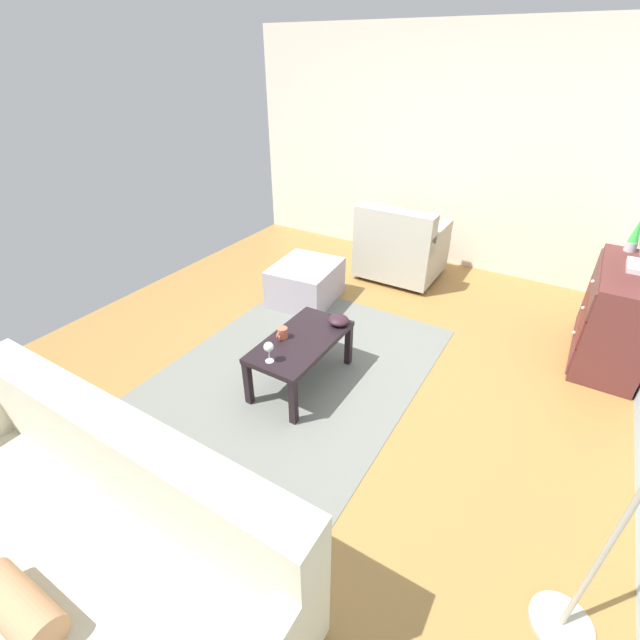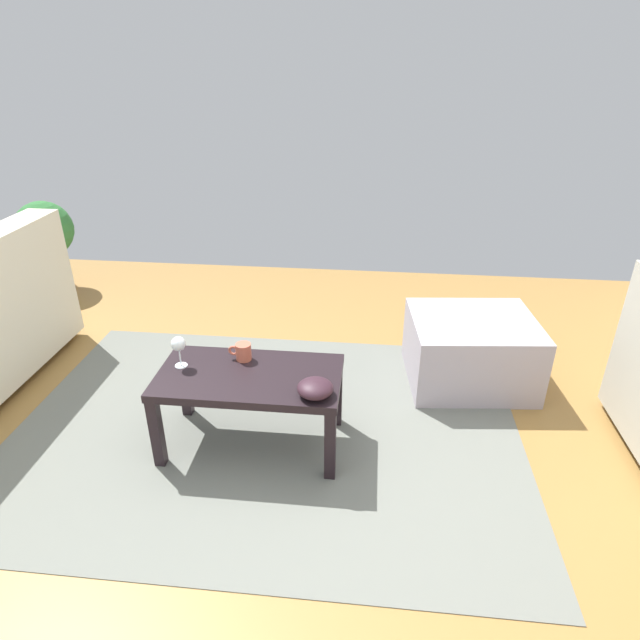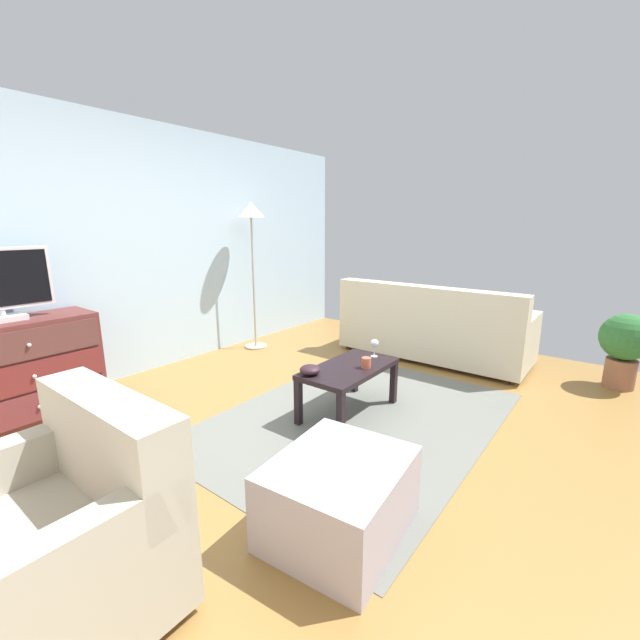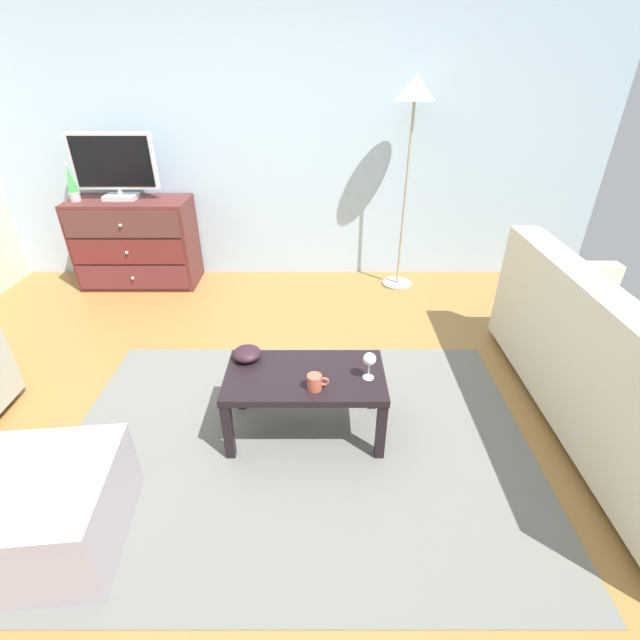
# 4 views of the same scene
# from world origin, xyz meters

# --- Properties ---
(ground_plane) EXTENTS (5.87, 4.97, 0.05)m
(ground_plane) POSITION_xyz_m (0.00, 0.00, -0.03)
(ground_plane) COLOR olive
(wall_plain_left) EXTENTS (0.12, 4.97, 2.54)m
(wall_plain_left) POSITION_xyz_m (-2.69, 0.00, 1.27)
(wall_plain_left) COLOR beige
(wall_plain_left) RESTS_ON ground_plane
(area_rug) EXTENTS (2.60, 1.90, 0.01)m
(area_rug) POSITION_xyz_m (0.20, -0.20, 0.00)
(area_rug) COLOR slate
(area_rug) RESTS_ON ground_plane
(dresser) EXTENTS (1.06, 0.49, 0.81)m
(dresser) POSITION_xyz_m (-1.39, 1.93, 0.40)
(dresser) COLOR #582825
(dresser) RESTS_ON ground_plane
(lava_lamp) EXTENTS (0.09, 0.09, 0.33)m
(lava_lamp) POSITION_xyz_m (-1.82, 1.89, 0.95)
(lava_lamp) COLOR #B7B7BC
(lava_lamp) RESTS_ON dresser
(coffee_table) EXTENTS (0.87, 0.46, 0.41)m
(coffee_table) POSITION_xyz_m (0.24, -0.08, 0.35)
(coffee_table) COLOR black
(coffee_table) RESTS_ON ground_plane
(wine_glass) EXTENTS (0.07, 0.07, 0.16)m
(wine_glass) POSITION_xyz_m (0.58, -0.12, 0.52)
(wine_glass) COLOR silver
(wine_glass) RESTS_ON coffee_table
(mug) EXTENTS (0.11, 0.08, 0.08)m
(mug) POSITION_xyz_m (0.30, -0.21, 0.45)
(mug) COLOR #B95841
(mug) RESTS_ON coffee_table
(bowl_decorative) EXTENTS (0.16, 0.16, 0.07)m
(bowl_decorative) POSITION_xyz_m (-0.09, 0.06, 0.44)
(bowl_decorative) COLOR #2F1A23
(bowl_decorative) RESTS_ON coffee_table
(couch_large) EXTENTS (0.85, 2.09, 0.88)m
(couch_large) POSITION_xyz_m (2.02, -0.05, 0.34)
(couch_large) COLOR #332319
(couch_large) RESTS_ON ground_plane
(armchair) EXTENTS (0.80, 0.87, 0.86)m
(armchair) POSITION_xyz_m (-1.93, -0.17, 0.35)
(armchair) COLOR #332319
(armchair) RESTS_ON ground_plane
(ottoman) EXTENTS (0.76, 0.67, 0.40)m
(ottoman) POSITION_xyz_m (-0.90, -0.79, 0.20)
(ottoman) COLOR #A097A2
(ottoman) RESTS_ON ground_plane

